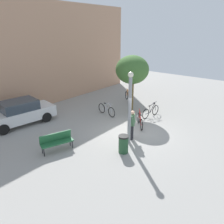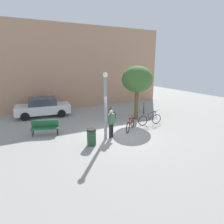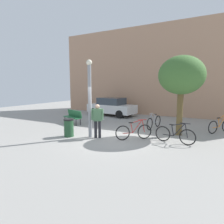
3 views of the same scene
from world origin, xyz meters
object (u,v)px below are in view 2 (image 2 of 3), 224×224
Objects in this scene: person_by_lamppost at (111,122)px; parked_car_white at (43,107)px; bicycle_orange at (144,108)px; bicycle_black at (150,119)px; bicycle_red at (130,124)px; lamppost at (105,104)px; bicycle_silver at (112,114)px; park_bench at (45,126)px; trash_bin at (91,137)px; plaza_tree at (137,80)px.

person_by_lamppost reaches higher than parked_car_white.
person_by_lamppost is at bearing -143.09° from bicycle_orange.
bicycle_black is at bearing 13.68° from person_by_lamppost.
bicycle_red is 7.59m from parked_car_white.
lamppost reaches higher than bicycle_black.
bicycle_orange is at bearing 9.65° from bicycle_silver.
lamppost is at bearing -166.73° from bicycle_black.
park_bench is 3.33m from trash_bin.
trash_bin is at bearing -149.08° from plaza_tree.
bicycle_black is 1.01× the size of bicycle_silver.
parked_car_white is at bearing 100.78° from trash_bin.
lamppost is at bearing -146.76° from plaza_tree.
bicycle_black is at bearing 9.59° from bicycle_red.
plaza_tree reaches higher than park_bench.
plaza_tree is at bearing 35.43° from person_by_lamppost.
parked_car_white is at bearing 145.21° from bicycle_silver.
park_bench is (-3.36, 2.24, -0.42)m from person_by_lamppost.
plaza_tree is at bearing 92.75° from bicycle_black.
trash_bin is at bearing -161.97° from bicycle_red.
lamppost is 2.58× the size of bicycle_orange.
trash_bin is at bearing -158.79° from lamppost.
lamppost reaches higher than parked_car_white.
bicycle_black is at bearing -11.29° from park_bench.
bicycle_silver is (1.86, 3.43, -0.58)m from person_by_lamppost.
park_bench is 0.38× the size of parked_car_white.
parked_car_white reaches higher than park_bench.
plaza_tree is 3.64m from bicycle_orange.
plaza_tree is at bearing -31.31° from bicycle_silver.
bicycle_orange is 1.62× the size of trash_bin.
park_bench is 4.46m from parked_car_white.
bicycle_black is 5.14m from trash_bin.
bicycle_orange reaches higher than park_bench.
bicycle_red is 3.29m from trash_bin.
person_by_lamppost is 1.88m from bicycle_red.
bicycle_black is (6.90, -1.38, -0.16)m from park_bench.
trash_bin is at bearing -165.02° from bicycle_black.
bicycle_black is at bearing -120.01° from bicycle_orange.
bicycle_black is 8.59m from parked_car_white.
parked_car_white reaches higher than trash_bin.
bicycle_black reaches higher than trash_bin.
bicycle_orange is 8.58m from parked_car_white.
parked_car_white is (-4.64, 3.23, 0.39)m from bicycle_silver.
trash_bin is at bearing -54.43° from park_bench.
park_bench is at bearing -168.41° from bicycle_orange.
plaza_tree reaches higher than bicycle_red.
lamppost reaches higher than bicycle_orange.
plaza_tree reaches higher than person_by_lamppost.
lamppost is at bearing -170.53° from person_by_lamppost.
plaza_tree is 0.93× the size of parked_car_white.
plaza_tree is (3.46, 2.46, 2.09)m from person_by_lamppost.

